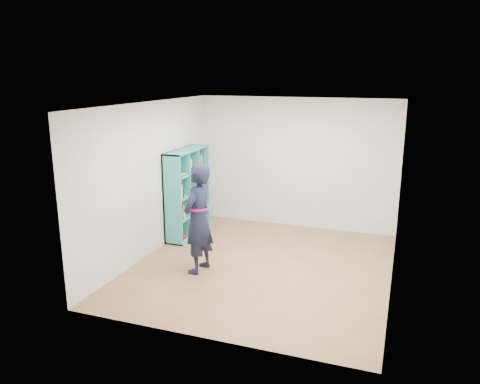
% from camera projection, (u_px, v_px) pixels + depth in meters
% --- Properties ---
extents(floor, '(4.50, 4.50, 0.00)m').
position_uv_depth(floor, '(262.00, 267.00, 7.60)').
color(floor, brown).
rests_on(floor, ground).
extents(ceiling, '(4.50, 4.50, 0.00)m').
position_uv_depth(ceiling, '(264.00, 104.00, 6.95)').
color(ceiling, white).
rests_on(ceiling, wall_back).
extents(wall_left, '(0.02, 4.50, 2.60)m').
position_uv_depth(wall_left, '(150.00, 179.00, 7.93)').
color(wall_left, silver).
rests_on(wall_left, floor).
extents(wall_right, '(0.02, 4.50, 2.60)m').
position_uv_depth(wall_right, '(398.00, 201.00, 6.62)').
color(wall_right, silver).
rests_on(wall_right, floor).
extents(wall_back, '(4.00, 0.02, 2.60)m').
position_uv_depth(wall_back, '(296.00, 163.00, 9.32)').
color(wall_back, silver).
rests_on(wall_back, floor).
extents(wall_front, '(4.00, 0.02, 2.60)m').
position_uv_depth(wall_front, '(204.00, 235.00, 5.22)').
color(wall_front, silver).
rests_on(wall_front, floor).
extents(bookshelf, '(0.37, 1.25, 1.67)m').
position_uv_depth(bookshelf, '(186.00, 194.00, 8.91)').
color(bookshelf, teal).
rests_on(bookshelf, floor).
extents(person, '(0.48, 0.67, 1.72)m').
position_uv_depth(person, '(198.00, 219.00, 7.23)').
color(person, black).
rests_on(person, floor).
extents(smartphone, '(0.01, 0.10, 0.14)m').
position_uv_depth(smartphone, '(193.00, 209.00, 7.33)').
color(smartphone, silver).
rests_on(smartphone, person).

